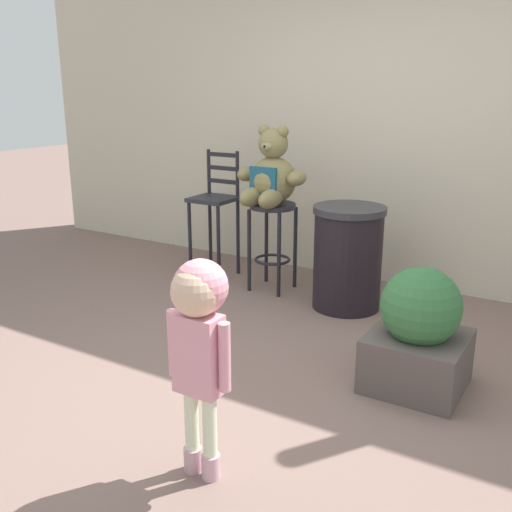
{
  "coord_description": "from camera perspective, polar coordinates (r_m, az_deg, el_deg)",
  "views": [
    {
      "loc": [
        1.69,
        -2.61,
        1.67
      ],
      "look_at": [
        -0.16,
        0.43,
        0.63
      ],
      "focal_mm": 41.2,
      "sensor_mm": 36.0,
      "label": 1
    }
  ],
  "objects": [
    {
      "name": "trash_bin",
      "position": [
        4.53,
        8.89,
        -0.13
      ],
      "size": [
        0.55,
        0.55,
        0.8
      ],
      "color": "black",
      "rests_on": "ground_plane"
    },
    {
      "name": "ground_plane",
      "position": [
        3.53,
        -1.49,
        -11.88
      ],
      "size": [
        24.0,
        24.0,
        0.0
      ],
      "primitive_type": "plane",
      "color": "#796058"
    },
    {
      "name": "child_walking",
      "position": [
        2.45,
        -5.56,
        -6.54
      ],
      "size": [
        0.31,
        0.25,
        0.99
      ],
      "rotation": [
        0.0,
        0.0,
        2.88
      ],
      "color": "#C89CA8",
      "rests_on": "ground_plane"
    },
    {
      "name": "bar_chair_empty",
      "position": [
        5.22,
        -3.97,
        4.83
      ],
      "size": [
        0.36,
        0.36,
        1.11
      ],
      "color": "#26272F",
      "rests_on": "ground_plane"
    },
    {
      "name": "planter_with_shrub",
      "position": [
        3.44,
        15.51,
        -7.29
      ],
      "size": [
        0.53,
        0.53,
        0.71
      ],
      "color": "#534A45",
      "rests_on": "ground_plane"
    },
    {
      "name": "bar_stool_with_teddy",
      "position": [
        4.85,
        1.62,
        2.65
      ],
      "size": [
        0.38,
        0.38,
        0.74
      ],
      "color": "#26272F",
      "rests_on": "ground_plane"
    },
    {
      "name": "teddy_bear",
      "position": [
        4.74,
        1.48,
        7.79
      ],
      "size": [
        0.59,
        0.53,
        0.63
      ],
      "color": "olive",
      "rests_on": "bar_stool_with_teddy"
    },
    {
      "name": "building_wall",
      "position": [
        5.22,
        12.93,
        17.52
      ],
      "size": [
        7.57,
        0.3,
        3.63
      ],
      "primitive_type": "cube",
      "color": "beige",
      "rests_on": "ground_plane"
    }
  ]
}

